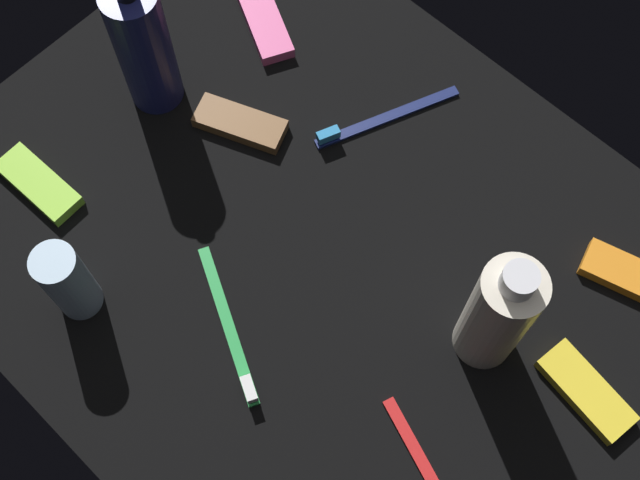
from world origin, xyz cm
name	(u,v)px	position (x,y,z in cm)	size (l,w,h in cm)	color
ground_plane	(320,253)	(0.00, 0.00, -0.60)	(84.00, 64.00, 1.20)	black
lotion_bottle	(144,47)	(27.62, -1.56, 8.81)	(6.10, 6.10, 20.01)	navy
bodywash_bottle	(498,314)	(-18.97, -4.23, 8.66)	(6.10, 6.10, 18.86)	silver
deodorant_stick	(68,282)	(14.37, 21.25, 5.49)	(4.54, 4.54, 10.97)	silver
toothbrush_green	(231,333)	(0.20, 13.11, 0.61)	(16.59, 9.23, 2.10)	green
toothbrush_navy	(379,119)	(6.17, -16.33, 0.61)	(8.03, 17.08, 2.10)	navy
snack_bar_brown	(240,124)	(17.23, -4.94, 0.75)	(10.40, 4.00, 1.50)	brown
snack_bar_orange	(631,276)	(-26.07, -20.24, 0.75)	(10.40, 4.00, 1.50)	orange
snack_bar_lime	(39,184)	(27.90, 15.80, 0.75)	(10.40, 4.00, 1.50)	#8CD133
snack_bar_pink	(265,24)	(24.92, -16.73, 0.75)	(10.40, 4.00, 1.50)	#E55999
snack_bar_yellow	(586,391)	(-29.90, -7.04, 0.75)	(10.40, 4.00, 1.50)	yellow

